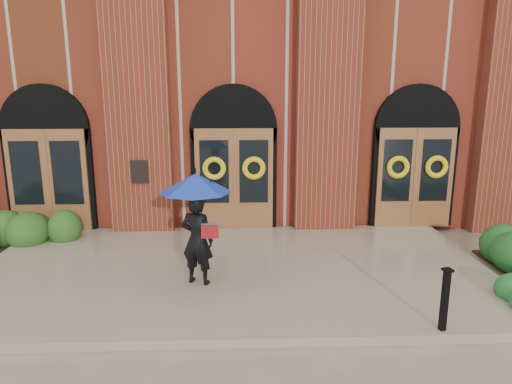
{
  "coord_description": "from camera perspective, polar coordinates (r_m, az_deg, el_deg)",
  "views": [
    {
      "loc": [
        0.12,
        -8.29,
        3.62
      ],
      "look_at": [
        0.47,
        1.0,
        1.47
      ],
      "focal_mm": 32.0,
      "sensor_mm": 36.0,
      "label": 1
    }
  ],
  "objects": [
    {
      "name": "ground",
      "position": [
        9.04,
        -2.8,
        -10.59
      ],
      "size": [
        90.0,
        90.0,
        0.0
      ],
      "primitive_type": "plane",
      "color": "gray",
      "rests_on": "ground"
    },
    {
      "name": "landing",
      "position": [
        9.15,
        -2.8,
        -9.79
      ],
      "size": [
        10.0,
        5.3,
        0.15
      ],
      "primitive_type": "cube",
      "color": "gray",
      "rests_on": "ground"
    },
    {
      "name": "church_building",
      "position": [
        17.07,
        -2.63,
        12.59
      ],
      "size": [
        16.2,
        12.53,
        7.0
      ],
      "color": "maroon",
      "rests_on": "ground"
    },
    {
      "name": "man_with_umbrella",
      "position": [
        8.04,
        -7.44,
        -1.94
      ],
      "size": [
        1.62,
        1.62,
        2.02
      ],
      "rotation": [
        0.0,
        0.0,
        2.79
      ],
      "color": "black",
      "rests_on": "landing"
    },
    {
      "name": "metal_post",
      "position": [
        7.26,
        22.54,
        -12.17
      ],
      "size": [
        0.15,
        0.15,
        0.95
      ],
      "rotation": [
        0.0,
        0.0,
        0.23
      ],
      "color": "black",
      "rests_on": "landing"
    },
    {
      "name": "hedge_wall_left",
      "position": [
        12.19,
        -28.01,
        -3.85
      ],
      "size": [
        3.15,
        1.26,
        0.81
      ],
      "primitive_type": "ellipsoid",
      "color": "#274E1A",
      "rests_on": "ground"
    }
  ]
}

